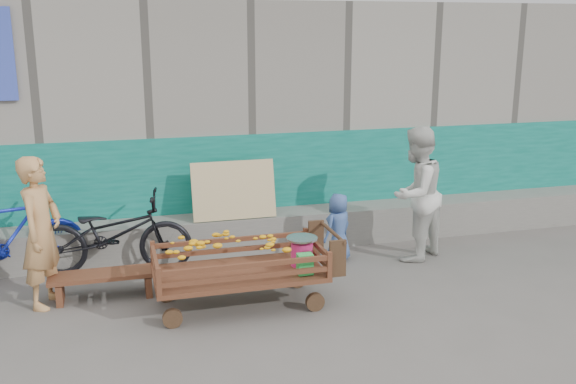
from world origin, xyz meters
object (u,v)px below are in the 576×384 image
object	(u,v)px
vendor_man	(41,232)
bench	(104,279)
woman	(416,194)
bicycle_dark	(113,234)
bicycle_blue	(7,238)
child	(338,228)
banana_cart	(236,257)

from	to	relation	value
vendor_man	bench	bearing A→B (deg)	-66.42
woman	bicycle_dark	size ratio (longest dim) A/B	0.91
bench	bicycle_blue	size ratio (longest dim) A/B	0.67
bench	bicycle_dark	size ratio (longest dim) A/B	0.62
bench	child	size ratio (longest dim) A/B	1.32
bench	bicycle_dark	world-z (taller)	bicycle_dark
bicycle_dark	banana_cart	bearing A→B (deg)	-129.60
bicycle_blue	woman	bearing A→B (deg)	-112.35
banana_cart	bench	bearing A→B (deg)	155.41
banana_cart	bench	world-z (taller)	banana_cart
woman	bicycle_blue	xyz separation A→B (m)	(-4.54, 0.53, -0.31)
vendor_man	child	distance (m)	3.25
banana_cart	child	distance (m)	1.70
bicycle_blue	vendor_man	bearing A→B (deg)	-166.53
bicycle_dark	bench	bearing A→B (deg)	179.36
vendor_man	woman	size ratio (longest dim) A/B	0.95
banana_cart	woman	world-z (taller)	woman
woman	child	size ratio (longest dim) A/B	1.94
bench	child	xyz separation A→B (m)	(2.65, 0.38, 0.21)
bench	woman	world-z (taller)	woman
vendor_man	banana_cart	bearing A→B (deg)	-85.18
vendor_man	bicycle_blue	xyz separation A→B (m)	(-0.43, 0.78, -0.26)
child	bicycle_dark	xyz separation A→B (m)	(-2.54, 0.31, 0.05)
banana_cart	bicycle_dark	bearing A→B (deg)	132.09
banana_cart	bicycle_blue	world-z (taller)	bicycle_blue
vendor_man	bicycle_dark	bearing A→B (deg)	-20.99
child	woman	bearing A→B (deg)	139.96
banana_cart	bench	xyz separation A→B (m)	(-1.25, 0.57, -0.32)
woman	bicycle_blue	distance (m)	4.58
vendor_man	bicycle_blue	distance (m)	0.93
bench	woman	xyz separation A→B (m)	(3.55, 0.24, 0.60)
woman	bicycle_dark	xyz separation A→B (m)	(-3.44, 0.46, -0.34)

